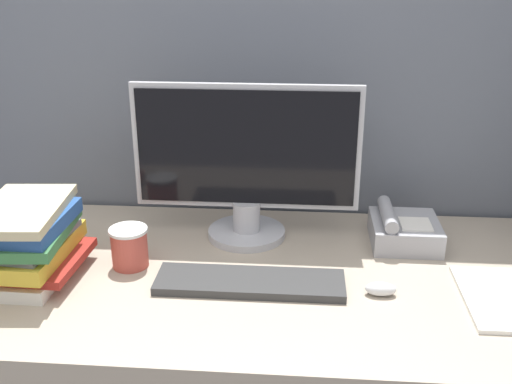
% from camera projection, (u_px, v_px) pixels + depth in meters
% --- Properties ---
extents(cubicle_panel_rear, '(1.92, 0.04, 1.57)m').
position_uv_depth(cubicle_panel_rear, '(278.00, 189.00, 1.84)').
color(cubicle_panel_rear, slate).
rests_on(cubicle_panel_rear, ground_plane).
extents(monitor, '(0.60, 0.21, 0.42)m').
position_uv_depth(monitor, '(246.00, 166.00, 1.59)').
color(monitor, '#B7B7BC').
rests_on(monitor, desk).
extents(keyboard, '(0.44, 0.13, 0.02)m').
position_uv_depth(keyboard, '(250.00, 282.00, 1.41)').
color(keyboard, '#333333').
rests_on(keyboard, desk).
extents(mouse, '(0.07, 0.04, 0.03)m').
position_uv_depth(mouse, '(381.00, 289.00, 1.37)').
color(mouse, silver).
rests_on(mouse, desk).
extents(coffee_cup, '(0.10, 0.10, 0.10)m').
position_uv_depth(coffee_cup, '(129.00, 247.00, 1.48)').
color(coffee_cup, '#BF4C3F').
rests_on(coffee_cup, desk).
extents(book_stack, '(0.26, 0.30, 0.19)m').
position_uv_depth(book_stack, '(25.00, 241.00, 1.42)').
color(book_stack, silver).
rests_on(book_stack, desk).
extents(desk_telephone, '(0.18, 0.19, 0.10)m').
position_uv_depth(desk_telephone, '(403.00, 230.00, 1.61)').
color(desk_telephone, '#99999E').
rests_on(desk_telephone, desk).
extents(paper_pile, '(0.20, 0.27, 0.01)m').
position_uv_depth(paper_pile, '(509.00, 299.00, 1.35)').
color(paper_pile, white).
rests_on(paper_pile, desk).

